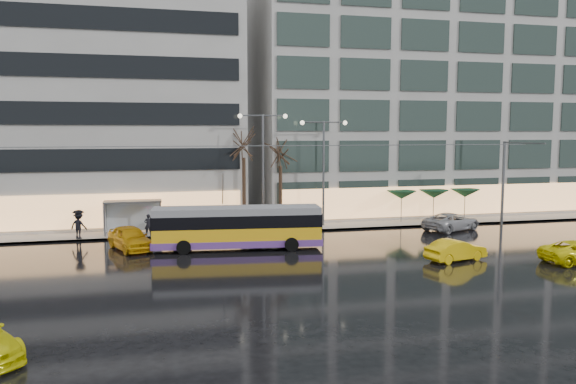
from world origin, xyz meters
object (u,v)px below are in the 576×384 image
object	(u,v)px
bus_shelter	(128,210)
street_lamp_near	(263,155)
trolleybus	(237,229)
taxi_a	(130,238)

from	to	relation	value
bus_shelter	street_lamp_near	distance (m)	11.14
trolleybus	taxi_a	size ratio (longest dim) A/B	2.39
bus_shelter	trolleybus	bearing A→B (deg)	-43.57
street_lamp_near	taxi_a	distance (m)	12.59
trolleybus	street_lamp_near	xyz separation A→B (m)	(3.12, 7.02, 4.60)
trolleybus	bus_shelter	bearing A→B (deg)	136.43
bus_shelter	taxi_a	world-z (taller)	bus_shelter
trolleybus	taxi_a	bearing A→B (deg)	167.84
bus_shelter	taxi_a	bearing A→B (deg)	-86.46
taxi_a	bus_shelter	bearing A→B (deg)	72.18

